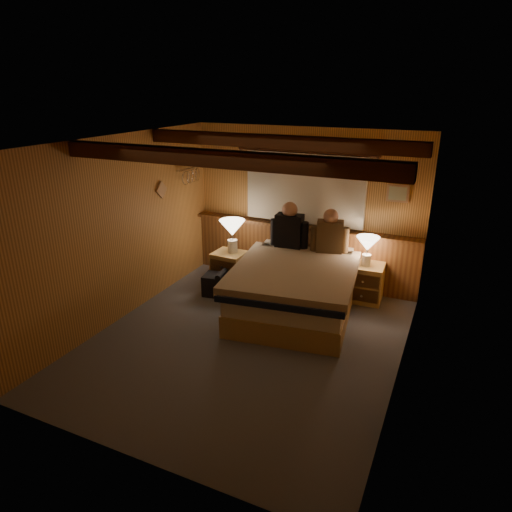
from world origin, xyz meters
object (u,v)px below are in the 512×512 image
Objects in this scene: person_left at (289,228)px; bed at (295,288)px; person_right at (330,234)px; lamp_left at (232,230)px; lamp_right at (368,245)px; duffel_bag at (222,285)px; nightstand_right at (365,282)px; nightstand_left at (229,268)px.

bed is at bearing -66.24° from person_left.
lamp_left is at bearing 174.03° from person_right.
lamp_right is 2.20m from duffel_bag.
lamp_right is at bearing -0.30° from person_left.
lamp_right is at bearing -9.19° from person_right.
person_right is 1.16× the size of duffel_bag.
lamp_right is 0.60× the size of person_left.
nightstand_right is 2.10m from duffel_bag.
lamp_right is at bearing 10.30° from nightstand_left.
nightstand_left reaches higher than duffel_bag.
bed is 1.36m from nightstand_left.
person_left is (-0.36, 0.69, 0.61)m from bed.
bed reaches higher than nightstand_right.
lamp_right is at bearing 36.41° from bed.
person_left reaches higher than bed.
lamp_right is (-0.01, -0.02, 0.57)m from nightstand_right.
nightstand_right is (2.06, 0.31, 0.01)m from nightstand_left.
bed is 3.90× the size of duffel_bag.
person_left reaches higher than lamp_right.
person_left is (-1.15, -0.09, 0.70)m from nightstand_right.
person_right is (1.52, 0.25, 0.69)m from nightstand_left.
nightstand_left is 0.44m from duffel_bag.
nightstand_right reaches higher than duffel_bag.
lamp_right is (2.01, 0.24, -0.04)m from lamp_left.
person_right reaches higher than duffel_bag.
person_left is at bearing 15.64° from nightstand_left.
person_right is (-0.55, -0.06, 0.68)m from nightstand_right.
duffel_bag is at bearing 169.62° from bed.
lamp_left reaches higher than lamp_right.
person_left is at bearing -178.38° from nightstand_right.
bed is at bearing -138.42° from nightstand_right.
bed is at bearing -11.19° from duffel_bag.
person_right is at bearing -175.56° from lamp_right.
lamp_right is 1.16m from person_left.
person_left is at bearing 169.41° from person_right.
duffel_bag is at bearing -84.16° from lamp_left.
person_left is (-1.15, -0.07, 0.12)m from lamp_right.
duffel_bag is at bearing -75.78° from nightstand_left.
nightstand_right is (0.79, 0.78, -0.09)m from bed.
nightstand_left is 0.95× the size of nightstand_right.
nightstand_right is 0.97× the size of duffel_bag.
bed is 4.30× the size of lamp_left.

